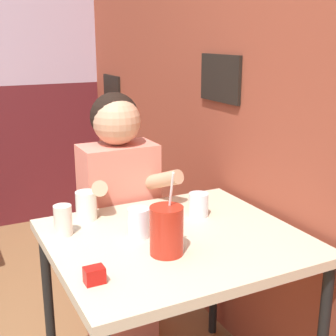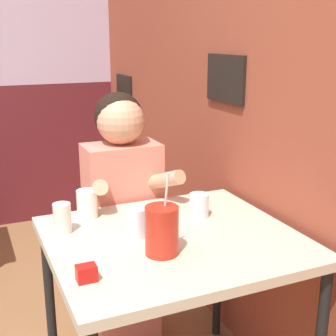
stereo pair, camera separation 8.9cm
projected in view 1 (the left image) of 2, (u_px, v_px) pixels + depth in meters
brick_wall_right at (178, 56)px, 2.57m from camera, size 0.08×4.69×2.70m
main_table at (175, 255)px, 1.73m from camera, size 0.89×0.80×0.75m
person_seated at (120, 215)px, 2.18m from camera, size 0.42×0.41×1.22m
cocktail_pitcher at (167, 231)px, 1.55m from camera, size 0.11×0.11×0.29m
glass_near_pitcher at (139, 223)px, 1.69m from camera, size 0.08×0.08×0.11m
glass_center at (86, 205)px, 1.85m from camera, size 0.08×0.08×0.11m
glass_far_side at (63, 220)px, 1.70m from camera, size 0.07×0.07×0.11m
glass_by_brick at (199, 205)px, 1.88m from camera, size 0.08×0.08×0.10m
condiment_ketchup at (94, 275)px, 1.38m from camera, size 0.06×0.04×0.05m
condiment_mustard at (147, 219)px, 1.80m from camera, size 0.06×0.04×0.05m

